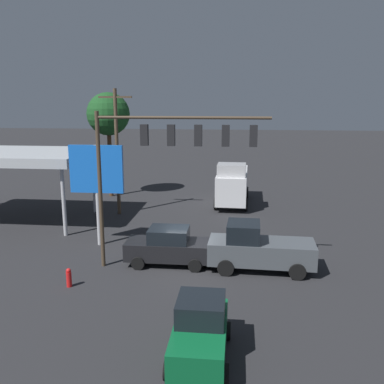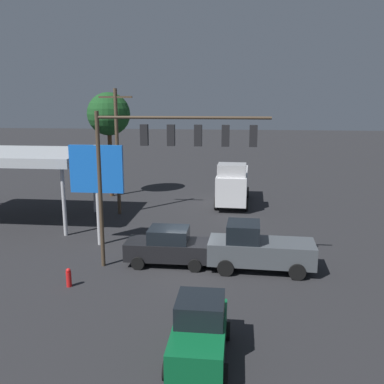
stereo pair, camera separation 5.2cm
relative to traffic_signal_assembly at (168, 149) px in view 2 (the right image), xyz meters
name	(u,v)px [view 2 (the right image)]	position (x,y,z in m)	size (l,w,h in m)	color
ground_plane	(188,265)	(-0.88, -0.50, -6.04)	(200.00, 200.00, 0.00)	#262628
traffic_signal_assembly	(168,149)	(0.00, 0.00, 0.00)	(8.32, 0.43, 7.81)	#473828
utility_pole	(117,149)	(5.36, -9.99, -1.21)	(2.40, 0.26, 9.10)	#473828
gas_station_canopy	(7,156)	(12.39, -7.45, -1.50)	(11.39, 6.96, 4.89)	#B2B7BC
price_sign	(97,173)	(4.63, -3.14, -1.77)	(3.08, 0.27, 5.84)	#B7B7BC
delivery_truck	(233,184)	(-2.95, -13.91, -4.35)	(2.74, 6.87, 3.58)	silver
sedan_far	(169,246)	(0.11, -0.59, -5.09)	(4.40, 2.06, 1.93)	black
hatchback_crossing	(200,330)	(-2.19, 7.35, -5.10)	(1.97, 3.81, 1.97)	#0C592D
pickup_parked	(258,248)	(-4.40, -0.32, -4.93)	(5.27, 2.42, 2.40)	#474C51
street_tree	(109,115)	(7.68, -15.80, 1.01)	(3.63, 3.63, 8.94)	#4C331E
fire_hydrant	(69,277)	(4.20, 2.62, -5.60)	(0.24, 0.24, 0.88)	red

